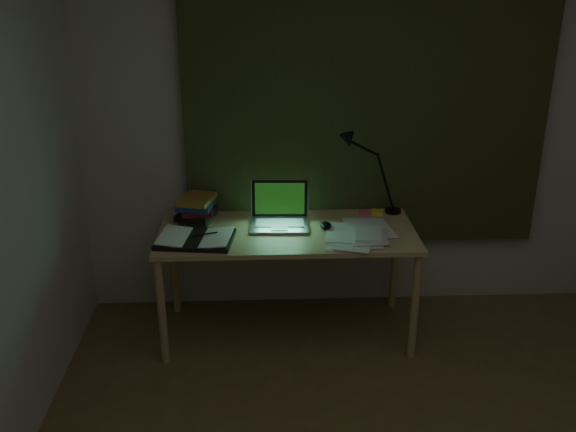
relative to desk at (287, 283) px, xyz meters
name	(u,v)px	position (x,y,z in m)	size (l,w,h in m)	color
wall_back	(365,117)	(0.49, 0.41, 0.91)	(3.50, 0.00, 2.50)	beige
curtain	(368,85)	(0.49, 0.37, 1.11)	(2.20, 0.06, 2.00)	#30371B
desk	(287,283)	(0.00, 0.00, 0.00)	(1.49, 0.65, 0.68)	tan
laptop	(280,207)	(-0.04, 0.06, 0.46)	(0.34, 0.39, 0.25)	#A5A5A9
open_textbook	(195,238)	(-0.52, -0.13, 0.36)	(0.42, 0.30, 0.04)	white
book_stack	(196,208)	(-0.54, 0.19, 0.42)	(0.20, 0.24, 0.16)	white
loose_papers	(359,234)	(0.41, -0.09, 0.35)	(0.33, 0.35, 0.02)	silver
mouse	(326,226)	(0.23, 0.02, 0.36)	(0.06, 0.10, 0.04)	black
sticky_yellow	(377,212)	(0.57, 0.25, 0.35)	(0.07, 0.07, 0.02)	#FFF535
sticky_pink	(365,212)	(0.49, 0.25, 0.35)	(0.07, 0.07, 0.02)	#FC627B
desk_lamp	(396,172)	(0.67, 0.26, 0.60)	(0.35, 0.27, 0.53)	black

